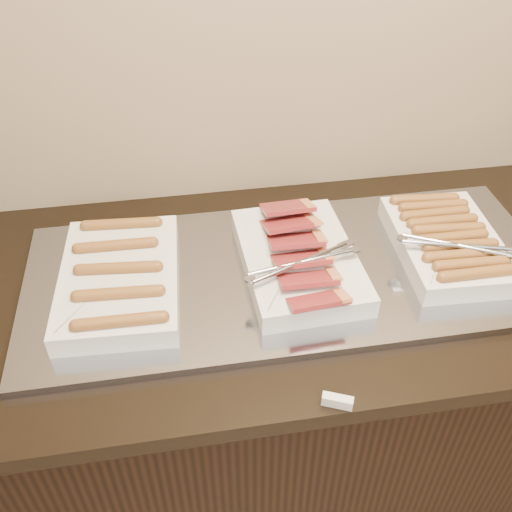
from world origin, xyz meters
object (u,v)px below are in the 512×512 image
Objects in this scene: warming_tray at (291,272)px; dish_center at (299,259)px; counter at (284,393)px; dish_left at (120,278)px; dish_right at (448,242)px.

dish_center is (0.02, -0.00, 0.04)m from warming_tray.
dish_left is at bearing -180.00° from counter.
warming_tray reaches higher than counter.
dish_right reaches higher than counter.
dish_left is at bearing 177.20° from dish_center.
dish_center is 1.13× the size of dish_right.
counter is 1.72× the size of warming_tray.
dish_center is at bearing -177.49° from dish_right.
dish_left is (-0.38, -0.00, 0.50)m from counter.
dish_left is 1.11× the size of dish_right.
dish_center is at bearing -14.16° from warming_tray.
warming_tray is at bearing 0.00° from counter.
dish_center is (0.02, -0.00, 0.50)m from counter.
dish_right is at bearing 2.50° from dish_left.
dish_center is 0.35m from dish_right.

